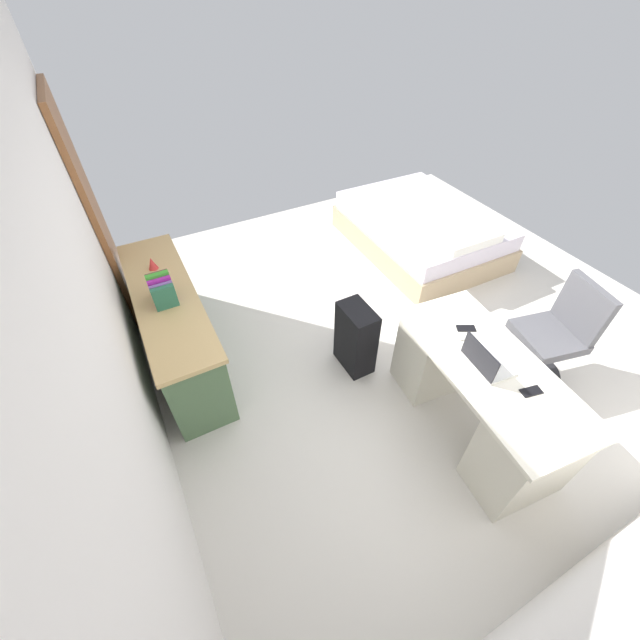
{
  "coord_description": "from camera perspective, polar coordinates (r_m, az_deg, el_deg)",
  "views": [
    {
      "loc": [
        -2.07,
        1.89,
        2.78
      ],
      "look_at": [
        -0.05,
        0.82,
        0.6
      ],
      "focal_mm": 22.22,
      "sensor_mm": 36.0,
      "label": 1
    }
  ],
  "objects": [
    {
      "name": "suitcase_black",
      "position": [
        3.41,
        5.16,
        -2.63
      ],
      "size": [
        0.36,
        0.22,
        0.65
      ],
      "primitive_type": "cube",
      "rotation": [
        0.0,
        0.0,
        0.01
      ],
      "color": "black",
      "rests_on": "ground_plane"
    },
    {
      "name": "cell_phone_near_laptop",
      "position": [
        2.87,
        28.13,
        -9.05
      ],
      "size": [
        0.09,
        0.15,
        0.01
      ],
      "primitive_type": "cube",
      "rotation": [
        0.0,
        0.0,
        -0.21
      ],
      "color": "black",
      "rests_on": "desk"
    },
    {
      "name": "laptop",
      "position": [
        2.85,
        22.65,
        -5.41
      ],
      "size": [
        0.33,
        0.25,
        0.21
      ],
      "color": "silver",
      "rests_on": "desk"
    },
    {
      "name": "book_row",
      "position": [
        3.28,
        -21.81,
        4.13
      ],
      "size": [
        0.24,
        0.17,
        0.24
      ],
      "color": "#2A654B",
      "rests_on": "credenza"
    },
    {
      "name": "wall_back",
      "position": [
        2.49,
        -30.96,
        4.21
      ],
      "size": [
        4.45,
        0.1,
        2.88
      ],
      "primitive_type": "cube",
      "color": "white",
      "rests_on": "ground_plane"
    },
    {
      "name": "desk",
      "position": [
        3.17,
        21.79,
        -10.06
      ],
      "size": [
        1.5,
        0.8,
        0.73
      ],
      "color": "silver",
      "rests_on": "ground_plane"
    },
    {
      "name": "ground_plane",
      "position": [
        3.95,
        10.26,
        -1.95
      ],
      "size": [
        5.49,
        5.49,
        0.0
      ],
      "primitive_type": "plane",
      "color": "beige"
    },
    {
      "name": "office_chair",
      "position": [
        3.79,
        30.42,
        -2.29
      ],
      "size": [
        0.55,
        0.55,
        0.94
      ],
      "color": "black",
      "rests_on": "ground_plane"
    },
    {
      "name": "figurine_small",
      "position": [
        3.7,
        -23.03,
        7.52
      ],
      "size": [
        0.08,
        0.08,
        0.11
      ],
      "primitive_type": "cone",
      "color": "red",
      "rests_on": "credenza"
    },
    {
      "name": "computer_mouse",
      "position": [
        3.02,
        20.08,
        -2.22
      ],
      "size": [
        0.07,
        0.11,
        0.03
      ],
      "primitive_type": "ellipsoid",
      "rotation": [
        0.0,
        0.0,
        -0.1
      ],
      "color": "white",
      "rests_on": "desk"
    },
    {
      "name": "credenza",
      "position": [
        3.64,
        -20.09,
        -0.99
      ],
      "size": [
        1.8,
        0.48,
        0.75
      ],
      "color": "#4C6B47",
      "rests_on": "ground_plane"
    },
    {
      "name": "cell_phone_by_mouse",
      "position": [
        3.1,
        20.27,
        -1.13
      ],
      "size": [
        0.12,
        0.15,
        0.01
      ],
      "primitive_type": "cube",
      "rotation": [
        0.0,
        0.0,
        -0.48
      ],
      "color": "black",
      "rests_on": "desk"
    },
    {
      "name": "door_wooden",
      "position": [
        4.15,
        -29.5,
        12.9
      ],
      "size": [
        0.88,
        0.05,
        2.04
      ],
      "primitive_type": "cube",
      "color": "brown",
      "rests_on": "ground_plane"
    },
    {
      "name": "bed",
      "position": [
        5.1,
        14.31,
        12.44
      ],
      "size": [
        1.92,
        1.43,
        0.58
      ],
      "color": "tan",
      "rests_on": "ground_plane"
    }
  ]
}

